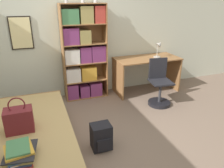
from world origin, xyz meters
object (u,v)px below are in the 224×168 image
object	(u,v)px
desk	(147,68)
desk_chair	(159,90)
backpack	(101,137)
book_stack_on_bed	(20,153)
desk_lamp	(159,46)
handbag	(19,120)
bed	(30,139)
bookcase	(83,54)

from	to	relation	value
desk	desk_chair	bearing A→B (deg)	-95.75
desk_chair	backpack	bearing A→B (deg)	-147.50
book_stack_on_bed	desk_lamp	world-z (taller)	desk_lamp
handbag	desk_chair	distance (m)	2.58
desk	backpack	bearing A→B (deg)	-133.78
bed	book_stack_on_bed	world-z (taller)	book_stack_on_bed
handbag	bookcase	world-z (taller)	bookcase
book_stack_on_bed	desk_chair	bearing A→B (deg)	28.78
desk	desk_chair	xyz separation A→B (m)	(-0.07, -0.66, -0.24)
backpack	desk_lamp	bearing A→B (deg)	41.31
book_stack_on_bed	desk_lamp	distance (m)	3.42
handbag	book_stack_on_bed	size ratio (longest dim) A/B	1.13
bed	bookcase	world-z (taller)	bookcase
bed	desk_lamp	distance (m)	3.09
desk_lamp	handbag	bearing A→B (deg)	-152.87
desk	handbag	bearing A→B (deg)	-150.10
bed	backpack	bearing A→B (deg)	-14.75
bookcase	desk_lamp	distance (m)	1.61
handbag	desk_lamp	size ratio (longest dim) A/B	1.22
bookcase	backpack	world-z (taller)	bookcase
book_stack_on_bed	desk	bearing A→B (deg)	38.64
desk_chair	backpack	distance (m)	1.73
backpack	handbag	bearing A→B (deg)	171.53
book_stack_on_bed	desk_lamp	bearing A→B (deg)	35.59
desk_lamp	desk_chair	xyz separation A→B (m)	(-0.32, -0.63, -0.69)
desk_chair	handbag	bearing A→B (deg)	-162.27
bookcase	backpack	size ratio (longest dim) A/B	5.08
handbag	bookcase	size ratio (longest dim) A/B	0.24
handbag	backpack	bearing A→B (deg)	-8.47
bed	desk_lamp	xyz separation A→B (m)	(2.68, 1.32, 0.78)
bed	handbag	distance (m)	0.38
bed	desk	distance (m)	2.80
handbag	desk	world-z (taller)	handbag
backpack	book_stack_on_bed	bearing A→B (deg)	-157.31
bookcase	desk_lamp	world-z (taller)	bookcase
bookcase	book_stack_on_bed	bearing A→B (deg)	-118.21
handbag	desk_lamp	distance (m)	3.13
bookcase	desk	world-z (taller)	bookcase
bed	desk_lamp	size ratio (longest dim) A/B	5.71
desk	desk_lamp	distance (m)	0.52
bed	bookcase	distance (m)	1.99
desk	desk_lamp	bearing A→B (deg)	-5.91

